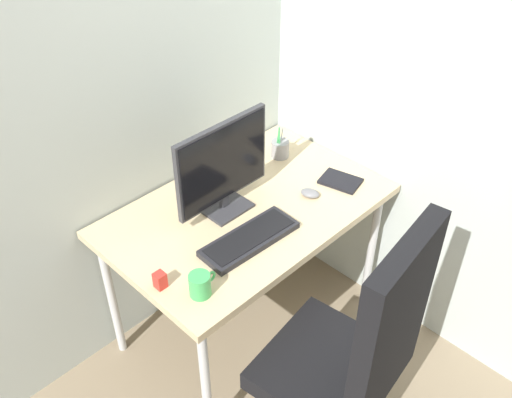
# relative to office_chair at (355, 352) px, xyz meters

# --- Properties ---
(ground_plane) EXTENTS (8.00, 8.00, 0.00)m
(ground_plane) POSITION_rel_office_chair_xyz_m (0.18, 0.74, -0.60)
(ground_plane) COLOR gray
(wall_back) EXTENTS (2.84, 0.04, 2.80)m
(wall_back) POSITION_rel_office_chair_xyz_m (0.18, 1.15, 0.80)
(wall_back) COLOR #B7C1BC
(wall_back) RESTS_ON ground_plane
(wall_side_right) EXTENTS (0.04, 2.39, 2.80)m
(wall_side_right) POSITION_rel_office_chair_xyz_m (0.81, 0.50, 0.80)
(wall_side_right) COLOR #B7C1BC
(wall_side_right) RESTS_ON ground_plane
(desk) EXTENTS (1.21, 0.76, 0.75)m
(desk) POSITION_rel_office_chair_xyz_m (0.18, 0.74, 0.09)
(desk) COLOR #D1B78C
(desk) RESTS_ON ground_plane
(office_chair) EXTENTS (0.57, 0.57, 1.19)m
(office_chair) POSITION_rel_office_chair_xyz_m (0.00, 0.00, 0.00)
(office_chair) COLOR black
(office_chair) RESTS_ON ground_plane
(monitor) EXTENTS (0.47, 0.16, 0.41)m
(monitor) POSITION_rel_office_chair_xyz_m (0.11, 0.80, 0.37)
(monitor) COLOR #333338
(monitor) RESTS_ON desk
(keyboard) EXTENTS (0.43, 0.17, 0.03)m
(keyboard) POSITION_rel_office_chair_xyz_m (0.03, 0.57, 0.17)
(keyboard) COLOR black
(keyboard) RESTS_ON desk
(mouse) EXTENTS (0.08, 0.10, 0.03)m
(mouse) POSITION_rel_office_chair_xyz_m (0.43, 0.60, 0.17)
(mouse) COLOR slate
(mouse) RESTS_ON desk
(pen_holder) EXTENTS (0.09, 0.09, 0.18)m
(pen_holder) POSITION_rel_office_chair_xyz_m (0.57, 0.91, 0.20)
(pen_holder) COLOR gray
(pen_holder) RESTS_ON desk
(notebook) EXTENTS (0.17, 0.20, 0.01)m
(notebook) POSITION_rel_office_chair_xyz_m (0.61, 0.57, 0.16)
(notebook) COLOR black
(notebook) RESTS_ON desk
(coffee_mug) EXTENTS (0.12, 0.08, 0.09)m
(coffee_mug) POSITION_rel_office_chair_xyz_m (-0.29, 0.50, 0.20)
(coffee_mug) COLOR #3FAD59
(coffee_mug) RESTS_ON desk
(desk_clamp_accessory) EXTENTS (0.04, 0.04, 0.07)m
(desk_clamp_accessory) POSITION_rel_office_chair_xyz_m (-0.37, 0.63, 0.18)
(desk_clamp_accessory) COLOR red
(desk_clamp_accessory) RESTS_ON desk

